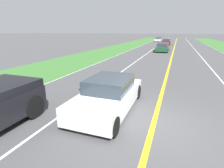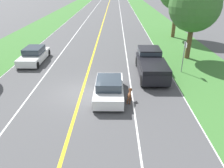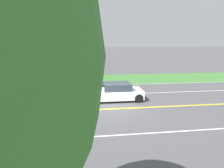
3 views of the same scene
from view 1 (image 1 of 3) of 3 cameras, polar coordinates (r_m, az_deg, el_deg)
name	(u,v)px [view 1 (image 1 of 3)]	position (r m, az deg, el deg)	size (l,w,h in m)	color
ground_plane	(153,124)	(6.54, 13.38, -12.58)	(400.00, 400.00, 0.00)	#4C4C4F
centre_divider_line	(153,124)	(6.54, 13.38, -12.54)	(0.18, 160.00, 0.01)	yellow
lane_edge_line_right	(8,99)	(9.95, -30.89, -4.11)	(0.14, 160.00, 0.01)	white
lane_dash_same_dir	(69,109)	(7.65, -13.80, -8.01)	(0.10, 160.00, 0.01)	white
ego_car	(109,95)	(7.20, -1.09, -3.63)	(1.91, 4.29, 1.36)	white
dog	(87,90)	(8.30, -8.13, -1.90)	(0.41, 1.23, 0.83)	brown
car_trailing_near	(163,48)	(29.38, 16.17, 11.36)	(1.92, 4.52, 1.32)	#1E472D
car_trailing_mid	(166,42)	(43.49, 17.30, 12.94)	(1.80, 4.74, 1.38)	maroon
car_trailing_far	(158,40)	(56.00, 14.92, 13.85)	(1.93, 4.26, 1.33)	silver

